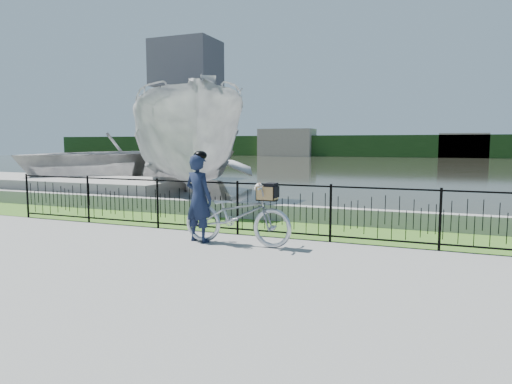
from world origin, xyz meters
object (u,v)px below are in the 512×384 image
at_px(bicycle_rig, 237,215).
at_px(cyclist, 199,197).
at_px(dock, 55,187).
at_px(boat_near, 187,142).
at_px(boat_far, 133,158).

bearing_deg(bicycle_rig, cyclist, -177.86).
xyz_separation_m(dock, boat_near, (4.58, 1.64, 1.62)).
bearing_deg(cyclist, dock, 150.66).
bearing_deg(dock, bicycle_rig, -27.01).
height_order(boat_near, boat_far, boat_near).
relative_size(boat_near, boat_far, 0.77).
height_order(dock, boat_far, boat_far).
height_order(bicycle_rig, boat_far, boat_far).
xyz_separation_m(dock, cyclist, (8.57, -4.82, 0.54)).
distance_m(dock, bicycle_rig, 10.54).
bearing_deg(boat_near, boat_far, 145.51).
distance_m(dock, boat_near, 5.13).
bearing_deg(boat_far, cyclist, -47.90).
bearing_deg(boat_near, bicycle_rig, -53.20).
xyz_separation_m(cyclist, boat_far, (-8.85, 9.80, 0.34)).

